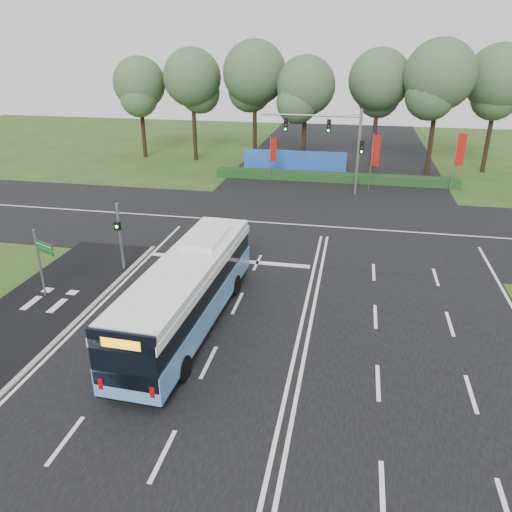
% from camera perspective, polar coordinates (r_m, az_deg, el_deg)
% --- Properties ---
extents(ground, '(120.00, 120.00, 0.00)m').
position_cam_1_polar(ground, '(24.07, 5.59, -6.22)').
color(ground, '#294617').
rests_on(ground, ground).
extents(road_main, '(20.00, 120.00, 0.04)m').
position_cam_1_polar(road_main, '(24.06, 5.59, -6.18)').
color(road_main, black).
rests_on(road_main, ground).
extents(road_cross, '(120.00, 14.00, 0.05)m').
position_cam_1_polar(road_cross, '(35.00, 7.72, 3.35)').
color(road_cross, black).
rests_on(road_cross, ground).
extents(bike_path, '(5.00, 18.00, 0.06)m').
position_cam_1_polar(bike_path, '(25.77, -24.24, -6.17)').
color(bike_path, black).
rests_on(bike_path, ground).
extents(kerb_strip, '(0.25, 18.00, 0.12)m').
position_cam_1_polar(kerb_strip, '(24.50, -19.61, -6.86)').
color(kerb_strip, gray).
rests_on(kerb_strip, ground).
extents(city_bus, '(2.96, 12.09, 3.45)m').
position_cam_1_polar(city_bus, '(22.12, -7.76, -4.03)').
color(city_bus, '#5388C0').
rests_on(city_bus, ground).
extents(pedestrian_signal, '(0.32, 0.44, 3.89)m').
position_cam_1_polar(pedestrian_signal, '(28.28, -15.32, 2.38)').
color(pedestrian_signal, gray).
rests_on(pedestrian_signal, ground).
extents(street_sign, '(1.30, 0.64, 3.61)m').
position_cam_1_polar(street_sign, '(26.15, -23.27, -0.03)').
color(street_sign, gray).
rests_on(street_sign, ground).
extents(banner_flag_left, '(0.57, 0.26, 4.08)m').
position_cam_1_polar(banner_flag_left, '(46.22, 1.92, 11.82)').
color(banner_flag_left, gray).
rests_on(banner_flag_left, ground).
extents(banner_flag_mid, '(0.69, 0.29, 4.86)m').
position_cam_1_polar(banner_flag_mid, '(43.97, 13.41, 11.26)').
color(banner_flag_mid, gray).
rests_on(banner_flag_mid, ground).
extents(banner_flag_right, '(0.74, 0.11, 5.03)m').
position_cam_1_polar(banner_flag_right, '(45.76, 22.17, 10.79)').
color(banner_flag_right, gray).
rests_on(banner_flag_right, ground).
extents(traffic_light_gantry, '(8.41, 0.28, 7.00)m').
position_cam_1_polar(traffic_light_gantry, '(42.05, 9.23, 13.16)').
color(traffic_light_gantry, gray).
rests_on(traffic_light_gantry, ground).
extents(hedge, '(22.00, 1.20, 0.80)m').
position_cam_1_polar(hedge, '(46.85, 8.89, 8.85)').
color(hedge, '#133416').
rests_on(hedge, ground).
extents(blue_hoarding, '(10.00, 0.30, 2.20)m').
position_cam_1_polar(blue_hoarding, '(49.43, 4.40, 10.64)').
color(blue_hoarding, blue).
rests_on(blue_hoarding, ground).
extents(eucalyptus_row, '(41.36, 8.50, 12.32)m').
position_cam_1_polar(eucalyptus_row, '(51.67, 7.35, 19.47)').
color(eucalyptus_row, black).
rests_on(eucalyptus_row, ground).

